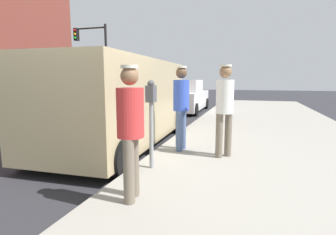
{
  "coord_description": "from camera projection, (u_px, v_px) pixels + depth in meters",
  "views": [
    {
      "loc": [
        2.96,
        -4.34,
        1.68
      ],
      "look_at": [
        1.65,
        -0.16,
        1.05
      ],
      "focal_mm": 28.43,
      "sensor_mm": 36.0,
      "label": 1
    }
  ],
  "objects": [
    {
      "name": "pedestrian_in_blue",
      "position": [
        181.0,
        102.0,
        5.67
      ],
      "size": [
        0.34,
        0.36,
        1.81
      ],
      "color": "#4C608C",
      "rests_on": "sidewalk_slab"
    },
    {
      "name": "parked_sedan_ahead",
      "position": [
        185.0,
        97.0,
        13.93
      ],
      "size": [
        1.98,
        4.42,
        1.65
      ],
      "color": "white",
      "rests_on": "ground"
    },
    {
      "name": "ground_plane",
      "position": [
        90.0,
        166.0,
        5.22
      ],
      "size": [
        80.0,
        80.0,
        0.0
      ],
      "primitive_type": "plane",
      "color": "#2D2D33"
    },
    {
      "name": "pedestrian_in_red",
      "position": [
        131.0,
        125.0,
        3.29
      ],
      "size": [
        0.34,
        0.36,
        1.7
      ],
      "color": "#726656",
      "rests_on": "sidewalk_slab"
    },
    {
      "name": "sidewalk_slab",
      "position": [
        283.0,
        182.0,
        4.17
      ],
      "size": [
        5.0,
        32.0,
        0.15
      ],
      "primitive_type": "cube",
      "color": "#9E998E",
      "rests_on": "ground"
    },
    {
      "name": "parking_meter_near",
      "position": [
        151.0,
        109.0,
        4.5
      ],
      "size": [
        0.14,
        0.18,
        1.52
      ],
      "color": "gray",
      "rests_on": "sidewalk_slab"
    },
    {
      "name": "pedestrian_in_white",
      "position": [
        225.0,
        104.0,
        5.17
      ],
      "size": [
        0.34,
        0.34,
        1.81
      ],
      "color": "#726656",
      "rests_on": "sidewalk_slab"
    },
    {
      "name": "traffic_light_corner",
      "position": [
        95.0,
        51.0,
        17.49
      ],
      "size": [
        2.48,
        0.42,
        5.2
      ],
      "color": "black",
      "rests_on": "ground"
    },
    {
      "name": "parked_van",
      "position": [
        121.0,
        101.0,
        6.65
      ],
      "size": [
        2.28,
        5.26,
        2.15
      ],
      "color": "tan",
      "rests_on": "ground"
    }
  ]
}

